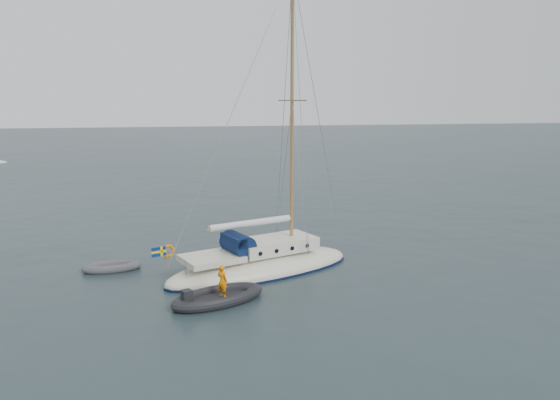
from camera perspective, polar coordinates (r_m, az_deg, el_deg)
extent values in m
plane|color=black|center=(28.20, 0.30, -7.05)|extent=(300.00, 300.00, 0.00)
ellipsoid|color=beige|center=(27.38, -1.97, -7.22)|extent=(10.13, 3.15, 1.69)
cube|color=silver|center=(27.19, -0.35, -4.79)|extent=(4.05, 2.14, 0.62)
cube|color=beige|center=(26.79, -7.71, -5.53)|extent=(2.70, 2.14, 0.28)
cylinder|color=#0B193B|center=(26.79, -4.73, -4.38)|extent=(1.08, 1.86, 1.08)
cube|color=#0B193B|center=(26.71, -5.22, -3.94)|extent=(0.51, 1.86, 0.45)
cylinder|color=olive|center=(26.46, 1.81, 8.90)|extent=(0.17, 0.17, 13.51)
cylinder|color=olive|center=(26.45, 1.82, 10.37)|extent=(0.06, 2.48, 0.06)
cylinder|color=olive|center=(26.67, -3.20, -2.45)|extent=(4.73, 0.11, 0.11)
cylinder|color=silver|center=(26.66, -3.20, -2.33)|extent=(4.40, 0.32, 0.32)
cylinder|color=gray|center=(26.61, -11.62, -4.68)|extent=(0.05, 2.48, 0.05)
torus|color=orange|center=(27.26, -11.75, -4.32)|extent=(0.61, 0.11, 0.61)
cylinder|color=olive|center=(26.64, -12.46, -4.95)|extent=(0.03, 0.03, 1.01)
cube|color=navy|center=(26.56, -13.22, -4.27)|extent=(0.68, 0.02, 0.43)
cube|color=#F6CA00|center=(26.56, -13.22, -4.27)|extent=(0.70, 0.03, 0.10)
cube|color=#F6CA00|center=(26.56, -12.95, -4.26)|extent=(0.10, 0.03, 0.45)
cylinder|color=black|center=(27.98, -3.74, -4.38)|extent=(0.20, 0.07, 0.20)
cylinder|color=black|center=(25.92, -3.05, -5.58)|extent=(0.20, 0.07, 0.20)
cylinder|color=black|center=(28.12, -1.91, -4.29)|extent=(0.20, 0.07, 0.20)
cylinder|color=black|center=(26.07, -1.09, -5.47)|extent=(0.20, 0.07, 0.20)
cylinder|color=black|center=(28.28, -0.11, -4.19)|extent=(0.20, 0.07, 0.20)
cylinder|color=black|center=(26.24, 0.85, -5.36)|extent=(0.20, 0.07, 0.20)
cylinder|color=black|center=(28.47, 1.67, -4.10)|extent=(0.20, 0.07, 0.20)
cylinder|color=black|center=(26.45, 2.76, -5.25)|extent=(0.20, 0.07, 0.20)
cube|color=#4E4E53|center=(28.96, -17.15, -6.79)|extent=(1.78, 0.73, 0.10)
cube|color=black|center=(23.69, -6.49, -10.20)|extent=(2.67, 1.11, 0.13)
cube|color=black|center=(23.49, -10.06, -9.58)|extent=(0.39, 0.39, 0.67)
imported|color=orange|center=(23.45, -5.98, -8.47)|extent=(0.49, 0.59, 1.39)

